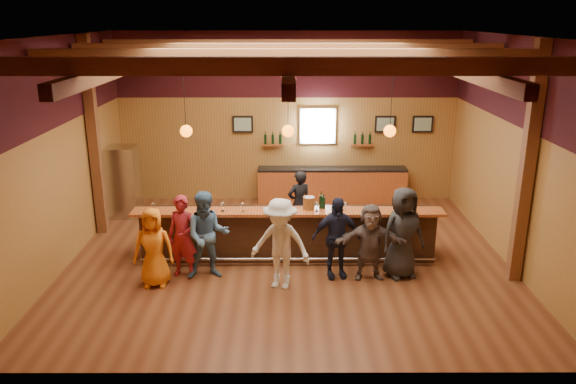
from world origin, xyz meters
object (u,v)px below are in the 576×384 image
Objects in this scene: bar_counter at (289,232)px; customer_navy at (336,238)px; customer_orange at (153,247)px; customer_dark at (403,233)px; bartender at (299,204)px; customer_redvest at (183,237)px; customer_denim at (208,235)px; customer_brown at (370,242)px; ice_bucket at (309,203)px; bottle_a at (324,203)px; stainless_fridge at (124,182)px; back_bar_cabinet at (332,185)px; customer_white at (280,244)px.

bar_counter is 3.89× the size of customer_navy.
customer_orange is at bearing -151.12° from bar_counter.
customer_dark reaches higher than bartender.
customer_redvest is 2.94m from customer_navy.
customer_denim is 1.16× the size of customer_brown.
ice_bucket is 0.83× the size of bottle_a.
bartender is at bearing -17.47° from stainless_fridge.
customer_navy is 2.22m from bartender.
customer_navy is 5.23× the size of bottle_a.
customer_denim is 2.80m from bartender.
customer_white is (-1.34, -5.05, 0.39)m from back_bar_cabinet.
bottle_a is (4.83, -2.65, 0.33)m from stainless_fridge.
customer_redvest is 2.60m from ice_bucket.
customer_orange is 4.71m from customer_dark.
bottle_a is at bearing 5.24° from ice_bucket.
customer_white reaches higher than customer_navy.
bottle_a is (3.23, 1.18, 0.47)m from customer_orange.
customer_denim is at bearing 162.30° from customer_dark.
bottle_a is (2.75, 0.80, 0.42)m from customer_redvest.
customer_dark reaches higher than customer_brown.
customer_denim is 0.96× the size of customer_dark.
customer_dark is at bearing -25.07° from bar_counter.
customer_denim and customer_white have the same top height.
customer_dark reaches higher than bottle_a.
stainless_fridge is at bearing 146.56° from customer_brown.
stainless_fridge is 1.11× the size of customer_navy.
customer_redvest is 2.89m from bottle_a.
customer_navy is 0.65m from customer_brown.
customer_denim is at bearing -178.87° from customer_white.
customer_redvest reaches higher than customer_brown.
customer_orange reaches higher than bar_counter.
ice_bucket is at bearing 33.10° from customer_redvest.
ice_bucket is at bearing -101.55° from back_bar_cabinet.
customer_brown is 0.65m from customer_dark.
customer_redvest is (-3.22, -4.57, 0.34)m from back_bar_cabinet.
back_bar_cabinet is at bearing 93.11° from customer_brown.
customer_navy is at bearing -93.52° from back_bar_cabinet.
customer_redvest is 0.94× the size of customer_white.
back_bar_cabinet is 6.19m from customer_orange.
customer_dark is 1.97m from ice_bucket.
bottle_a reaches higher than bar_counter.
back_bar_cabinet is at bearing 82.84° from bottle_a.
customer_redvest is at bearing -59.00° from stainless_fridge.
customer_dark reaches higher than back_bar_cabinet.
back_bar_cabinet is 2.58× the size of bartender.
bar_counter is 3.51× the size of customer_dark.
bar_counter is 0.86m from ice_bucket.
customer_redvest reaches higher than customer_orange.
bartender is (-1.30, 2.19, 0.03)m from customer_brown.
stainless_fridge is at bearing 132.70° from customer_dark.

